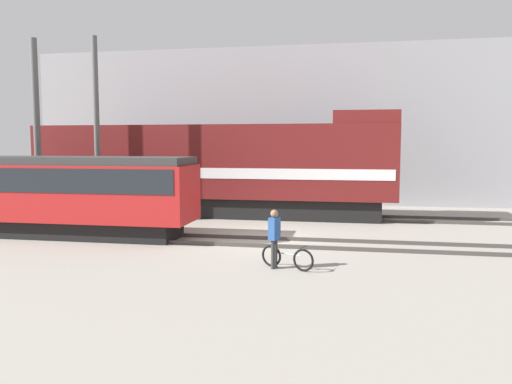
# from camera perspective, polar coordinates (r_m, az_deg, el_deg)

# --- Properties ---
(ground_plane) EXTENTS (120.00, 120.00, 0.00)m
(ground_plane) POSITION_cam_1_polar(r_m,az_deg,el_deg) (19.25, 0.71, -5.40)
(ground_plane) COLOR gray
(track_near) EXTENTS (60.00, 1.50, 0.14)m
(track_near) POSITION_cam_1_polar(r_m,az_deg,el_deg) (18.44, 0.27, -5.67)
(track_near) COLOR #47423D
(track_near) RESTS_ON ground
(track_far) EXTENTS (60.00, 1.51, 0.14)m
(track_far) POSITION_cam_1_polar(r_m,az_deg,el_deg) (24.92, 3.00, -2.73)
(track_far) COLOR #47423D
(track_far) RESTS_ON ground
(building_backdrop) EXTENTS (33.42, 6.00, 9.48)m
(building_backdrop) POSITION_cam_1_polar(r_m,az_deg,el_deg) (33.25, 5.00, 7.40)
(building_backdrop) COLOR #99999E
(building_backdrop) RESTS_ON ground
(freight_locomotive) EXTENTS (18.19, 3.04, 5.17)m
(freight_locomotive) POSITION_cam_1_polar(r_m,az_deg,el_deg) (25.38, -4.78, 2.72)
(freight_locomotive) COLOR black
(freight_locomotive) RESTS_ON ground
(streetcar) EXTENTS (10.49, 2.54, 3.15)m
(streetcar) POSITION_cam_1_polar(r_m,az_deg,el_deg) (21.02, -21.19, 0.11)
(streetcar) COLOR black
(streetcar) RESTS_ON ground
(bicycle) EXTENTS (1.62, 0.76, 0.72)m
(bicycle) POSITION_cam_1_polar(r_m,az_deg,el_deg) (14.73, 3.57, -7.51)
(bicycle) COLOR black
(bicycle) RESTS_ON ground
(person) EXTENTS (0.34, 0.42, 1.74)m
(person) POSITION_cam_1_polar(r_m,az_deg,el_deg) (14.63, 2.11, -4.67)
(person) COLOR #333333
(person) RESTS_ON ground
(utility_pole_left) EXTENTS (0.31, 0.31, 8.48)m
(utility_pole_left) POSITION_cam_1_polar(r_m,az_deg,el_deg) (25.52, -23.75, 6.40)
(utility_pole_left) COLOR #595959
(utility_pole_left) RESTS_ON ground
(utility_pole_center) EXTENTS (0.26, 0.26, 8.46)m
(utility_pole_center) POSITION_cam_1_polar(r_m,az_deg,el_deg) (23.96, -17.73, 6.66)
(utility_pole_center) COLOR #595959
(utility_pole_center) RESTS_ON ground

